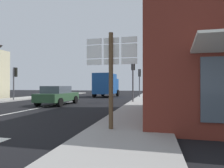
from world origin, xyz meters
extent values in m
plane|color=black|center=(0.00, 10.00, 0.00)|extent=(80.00, 80.00, 0.00)
cube|color=#9E9B96|center=(6.79, 8.00, 0.07)|extent=(2.67, 44.00, 0.14)
cube|color=silver|center=(0.00, 6.00, 0.01)|extent=(0.16, 12.00, 0.01)
cube|color=#2D5133|center=(0.17, 8.97, 0.62)|extent=(1.81, 4.22, 0.60)
cube|color=#47515B|center=(0.17, 8.72, 1.19)|extent=(1.58, 2.12, 0.55)
cylinder|color=black|center=(-0.73, 10.31, 0.32)|extent=(0.23, 0.64, 0.64)
cylinder|color=black|center=(1.02, 10.33, 0.32)|extent=(0.23, 0.64, 0.64)
cylinder|color=black|center=(-0.69, 7.61, 0.32)|extent=(0.23, 0.64, 0.64)
cylinder|color=black|center=(1.06, 7.63, 0.32)|extent=(0.23, 0.64, 0.64)
cube|color=#19478C|center=(1.29, 19.06, 1.75)|extent=(2.38, 3.80, 2.60)
cube|color=#19478C|center=(1.41, 21.55, 1.45)|extent=(2.15, 1.40, 2.00)
cube|color=#47515B|center=(1.41, 21.60, 2.25)|extent=(1.76, 0.18, 0.70)
cylinder|color=black|center=(0.31, 21.56, 0.45)|extent=(0.32, 0.91, 0.90)
cylinder|color=black|center=(2.51, 21.45, 0.45)|extent=(0.32, 0.91, 0.90)
cylinder|color=black|center=(0.14, 18.16, 0.45)|extent=(0.32, 0.91, 0.90)
cylinder|color=black|center=(2.34, 18.06, 0.45)|extent=(0.32, 0.91, 0.90)
cylinder|color=brown|center=(6.22, 1.35, 1.60)|extent=(0.14, 0.14, 3.20)
cube|color=white|center=(5.64, 1.40, 2.96)|extent=(0.50, 0.03, 0.18)
cube|color=black|center=(5.64, 1.42, 2.96)|extent=(0.43, 0.01, 0.13)
cube|color=white|center=(5.64, 1.40, 2.62)|extent=(0.50, 0.03, 0.42)
cube|color=black|center=(5.64, 1.42, 2.62)|extent=(0.43, 0.01, 0.32)
cube|color=white|center=(5.64, 1.40, 2.28)|extent=(0.50, 0.03, 0.18)
cube|color=black|center=(5.64, 1.42, 2.28)|extent=(0.43, 0.01, 0.13)
cube|color=white|center=(6.22, 1.40, 2.96)|extent=(0.50, 0.03, 0.18)
cube|color=black|center=(6.22, 1.42, 2.96)|extent=(0.43, 0.01, 0.13)
cube|color=white|center=(6.22, 1.40, 2.62)|extent=(0.50, 0.03, 0.42)
cube|color=black|center=(6.22, 1.42, 2.62)|extent=(0.43, 0.01, 0.32)
cube|color=white|center=(6.22, 1.40, 2.28)|extent=(0.50, 0.03, 0.18)
cube|color=black|center=(6.22, 1.42, 2.28)|extent=(0.43, 0.01, 0.13)
cube|color=white|center=(6.80, 1.40, 2.96)|extent=(0.50, 0.03, 0.18)
cube|color=black|center=(6.80, 1.42, 2.96)|extent=(0.43, 0.01, 0.13)
cube|color=white|center=(6.80, 1.40, 2.62)|extent=(0.50, 0.03, 0.42)
cube|color=black|center=(6.80, 1.42, 2.62)|extent=(0.43, 0.01, 0.32)
cube|color=white|center=(6.80, 1.40, 2.28)|extent=(0.50, 0.03, 0.18)
cube|color=black|center=(6.80, 1.42, 2.28)|extent=(0.43, 0.01, 0.13)
cylinder|color=#47474C|center=(-5.76, 11.13, 1.63)|extent=(0.12, 0.12, 3.27)
cube|color=black|center=(-5.76, 11.33, 2.82)|extent=(0.30, 0.28, 0.90)
sphere|color=red|center=(-5.76, 11.47, 3.09)|extent=(0.18, 0.18, 0.18)
sphere|color=#3C2303|center=(-5.76, 11.47, 2.81)|extent=(0.18, 0.18, 0.18)
sphere|color=black|center=(-5.76, 11.47, 2.53)|extent=(0.18, 0.18, 0.18)
cylinder|color=#47474C|center=(5.76, 18.60, 1.76)|extent=(0.12, 0.12, 3.52)
cube|color=black|center=(5.76, 18.80, 3.07)|extent=(0.30, 0.28, 0.90)
sphere|color=red|center=(5.76, 18.94, 3.34)|extent=(0.18, 0.18, 0.18)
sphere|color=#3C2303|center=(5.76, 18.94, 3.06)|extent=(0.18, 0.18, 0.18)
sphere|color=black|center=(5.76, 18.94, 2.78)|extent=(0.18, 0.18, 0.18)
cylinder|color=#47474C|center=(5.76, 11.59, 1.87)|extent=(0.12, 0.12, 3.74)
cube|color=black|center=(5.76, 11.79, 3.29)|extent=(0.30, 0.28, 0.90)
sphere|color=red|center=(5.76, 11.93, 3.56)|extent=(0.18, 0.18, 0.18)
sphere|color=#3C2303|center=(5.76, 11.93, 3.28)|extent=(0.18, 0.18, 0.18)
sphere|color=black|center=(5.76, 11.93, 3.00)|extent=(0.18, 0.18, 0.18)
camera|label=1|loc=(7.58, -4.48, 1.51)|focal=30.15mm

